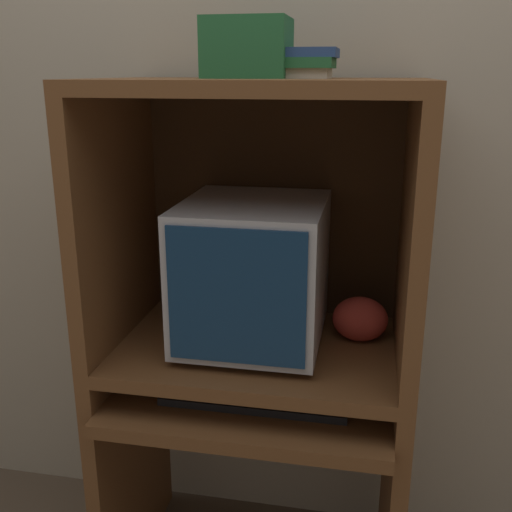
% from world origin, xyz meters
% --- Properties ---
extents(wall_back, '(6.00, 0.06, 2.60)m').
position_xyz_m(wall_back, '(0.00, 0.59, 1.30)').
color(wall_back, '#B2A893').
rests_on(wall_back, ground_plane).
extents(desk_base, '(0.81, 0.57, 0.66)m').
position_xyz_m(desk_base, '(0.00, 0.23, 0.41)').
color(desk_base, brown).
rests_on(desk_base, ground_plane).
extents(desk_monitor_shelf, '(0.81, 0.53, 0.11)m').
position_xyz_m(desk_monitor_shelf, '(0.00, 0.26, 0.74)').
color(desk_monitor_shelf, brown).
rests_on(desk_monitor_shelf, desk_base).
extents(hutch_upper, '(0.81, 0.53, 0.69)m').
position_xyz_m(hutch_upper, '(0.00, 0.30, 1.20)').
color(hutch_upper, brown).
rests_on(hutch_upper, desk_monitor_shelf).
extents(crt_monitor, '(0.36, 0.41, 0.39)m').
position_xyz_m(crt_monitor, '(-0.01, 0.27, 0.97)').
color(crt_monitor, '#B2B2B7').
rests_on(crt_monitor, desk_monitor_shelf).
extents(keyboard, '(0.48, 0.15, 0.03)m').
position_xyz_m(keyboard, '(0.02, 0.16, 0.67)').
color(keyboard, black).
rests_on(keyboard, desk_base).
extents(mouse, '(0.06, 0.04, 0.03)m').
position_xyz_m(mouse, '(0.32, 0.15, 0.67)').
color(mouse, black).
rests_on(mouse, desk_base).
extents(snack_bag, '(0.15, 0.11, 0.12)m').
position_xyz_m(snack_bag, '(0.27, 0.34, 0.83)').
color(snack_bag, '#BC382D').
rests_on(snack_bag, desk_monitor_shelf).
extents(book_stack, '(0.22, 0.18, 0.07)m').
position_xyz_m(book_stack, '(0.07, 0.32, 1.49)').
color(book_stack, beige).
rests_on(book_stack, hutch_upper).
extents(storage_box, '(0.20, 0.17, 0.14)m').
position_xyz_m(storage_box, '(-0.03, 0.29, 1.52)').
color(storage_box, '#236638').
rests_on(storage_box, hutch_upper).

